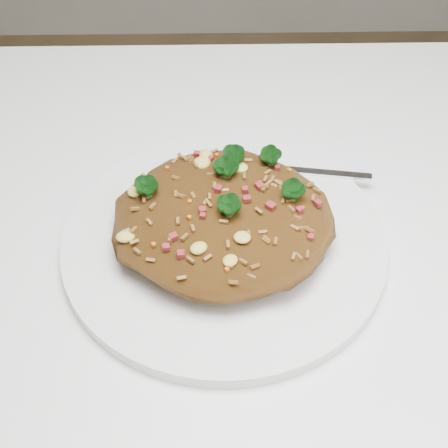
{
  "coord_description": "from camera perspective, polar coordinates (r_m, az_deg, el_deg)",
  "views": [
    {
      "loc": [
        -0.05,
        -0.33,
        1.18
      ],
      "look_at": [
        -0.05,
        0.05,
        0.78
      ],
      "focal_mm": 50.0,
      "sensor_mm": 36.0,
      "label": 1
    }
  ],
  "objects": [
    {
      "name": "fork",
      "position": [
        0.63,
        6.81,
        4.87
      ],
      "size": [
        0.16,
        0.04,
        0.0
      ],
      "rotation": [
        0.0,
        0.0,
        -0.15
      ],
      "color": "silver",
      "rests_on": "plate"
    },
    {
      "name": "plate",
      "position": [
        0.57,
        0.0,
        -1.51
      ],
      "size": [
        0.3,
        0.3,
        0.01
      ],
      "primitive_type": "cylinder",
      "color": "white",
      "rests_on": "dining_table"
    },
    {
      "name": "fried_rice",
      "position": [
        0.55,
        0.03,
        1.09
      ],
      "size": [
        0.2,
        0.18,
        0.07
      ],
      "color": "brown",
      "rests_on": "plate"
    },
    {
      "name": "dining_table",
      "position": [
        0.62,
        4.51,
        -10.7
      ],
      "size": [
        1.2,
        0.8,
        0.75
      ],
      "color": "white",
      "rests_on": "ground"
    }
  ]
}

